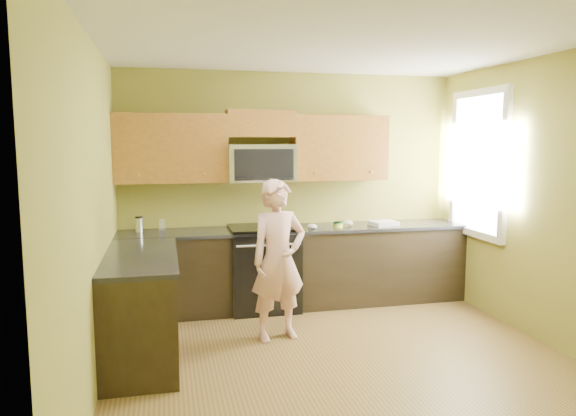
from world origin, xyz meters
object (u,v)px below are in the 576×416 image
object	(u,v)px
woman	(278,260)
frying_pan	(270,230)
butter_tub	(338,228)
travel_mug	(139,232)
stove	(263,268)
microwave	(261,181)

from	to	relation	value
woman	frying_pan	xyz separation A→B (m)	(0.05, 0.69, 0.18)
woman	butter_tub	size ratio (longest dim) A/B	13.76
woman	travel_mug	world-z (taller)	woman
woman	stove	bearing A→B (deg)	74.33
stove	frying_pan	xyz separation A→B (m)	(0.03, -0.26, 0.47)
frying_pan	butter_tub	world-z (taller)	frying_pan
frying_pan	travel_mug	size ratio (longest dim) A/B	2.79
stove	butter_tub	bearing A→B (deg)	-5.91
frying_pan	butter_tub	distance (m)	0.85
butter_tub	travel_mug	xyz separation A→B (m)	(-2.21, 0.21, -0.00)
travel_mug	microwave	bearing A→B (deg)	0.25
frying_pan	butter_tub	xyz separation A→B (m)	(0.83, 0.17, -0.03)
butter_tub	travel_mug	size ratio (longest dim) A/B	0.65
stove	butter_tub	size ratio (longest dim) A/B	8.45
woman	butter_tub	distance (m)	1.24
woman	butter_tub	world-z (taller)	woman
butter_tub	travel_mug	world-z (taller)	travel_mug
stove	travel_mug	world-z (taller)	travel_mug
stove	woman	bearing A→B (deg)	-91.67
microwave	frying_pan	xyz separation A→B (m)	(0.03, -0.38, -0.50)
microwave	butter_tub	bearing A→B (deg)	-14.02
butter_tub	microwave	bearing A→B (deg)	165.98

